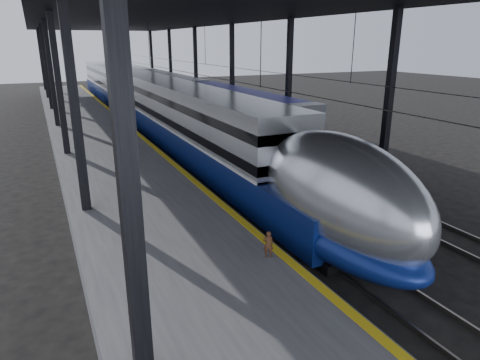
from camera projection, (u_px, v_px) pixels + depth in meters
ground at (274, 255)px, 15.49m from camera, size 160.00×160.00×0.00m
platform at (97, 141)px, 31.14m from camera, size 6.00×80.00×1.00m
yellow_strip at (135, 131)px, 32.12m from camera, size 0.30×80.00×0.01m
rails at (200, 137)px, 34.51m from camera, size 6.52×80.00×0.16m
canopy at (163, 17)px, 30.68m from camera, size 18.00×75.00×9.47m
tgv_train at (148, 103)px, 38.61m from camera, size 3.22×65.20×4.61m
second_train at (172, 92)px, 48.68m from camera, size 2.82×56.05×3.89m
child at (268, 244)px, 13.14m from camera, size 0.37×0.32×0.87m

